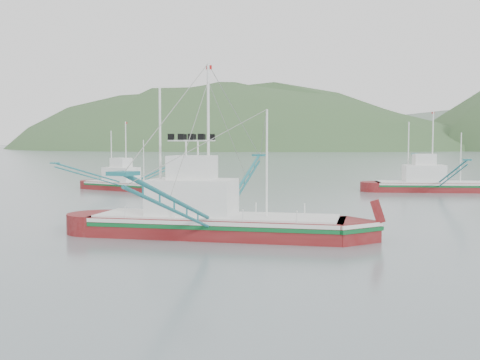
% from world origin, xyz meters
% --- Properties ---
extents(ground, '(1200.00, 1200.00, 0.00)m').
position_xyz_m(ground, '(0.00, 0.00, 0.00)').
color(ground, slate).
rests_on(ground, ground).
extents(main_boat, '(17.18, 29.69, 12.18)m').
position_xyz_m(main_boat, '(1.86, -1.99, 2.22)').
color(main_boat, maroon).
rests_on(main_boat, ground).
extents(bg_boat_far, '(14.94, 25.35, 10.63)m').
position_xyz_m(bg_boat_far, '(10.50, 39.97, 2.09)').
color(bg_boat_far, maroon).
rests_on(bg_boat_far, ground).
extents(bg_boat_left, '(13.08, 22.94, 9.33)m').
position_xyz_m(bg_boat_left, '(-24.86, 25.61, 1.47)').
color(bg_boat_left, maroon).
rests_on(bg_boat_left, ground).
extents(headland_left, '(448.00, 308.00, 210.00)m').
position_xyz_m(headland_left, '(-180.00, 360.00, 0.00)').
color(headland_left, '#32522A').
rests_on(headland_left, ground).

